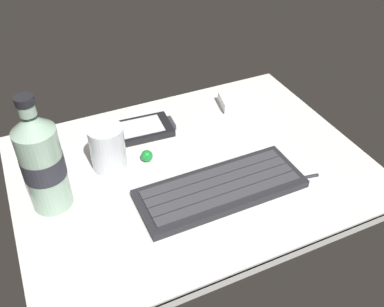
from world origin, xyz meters
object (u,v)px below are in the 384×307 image
at_px(charger_block, 236,101).
at_px(keyboard, 221,188).
at_px(handheld_device, 142,129).
at_px(juice_cup, 108,149).
at_px(water_bottle, 42,162).
at_px(stylus_pen, 294,178).
at_px(trackball_mouse, 147,156).

bearing_deg(charger_block, keyboard, -124.70).
xyz_separation_m(keyboard, charger_block, (0.16, 0.23, 0.00)).
xyz_separation_m(handheld_device, juice_cup, (-0.09, -0.07, 0.03)).
height_order(keyboard, water_bottle, water_bottle).
height_order(keyboard, stylus_pen, keyboard).
height_order(juice_cup, charger_block, juice_cup).
bearing_deg(trackball_mouse, charger_block, 21.13).
xyz_separation_m(keyboard, handheld_device, (-0.07, 0.22, -0.00)).
xyz_separation_m(charger_block, trackball_mouse, (-0.24, -0.09, -0.00)).
bearing_deg(keyboard, handheld_device, 106.47).
bearing_deg(charger_block, stylus_pen, -95.29).
bearing_deg(keyboard, trackball_mouse, 123.40).
xyz_separation_m(keyboard, juice_cup, (-0.15, 0.15, 0.03)).
xyz_separation_m(water_bottle, trackball_mouse, (0.18, 0.04, -0.08)).
bearing_deg(handheld_device, charger_block, 1.51).
distance_m(charger_block, stylus_pen, 0.26).
xyz_separation_m(water_bottle, stylus_pen, (0.40, -0.12, -0.09)).
distance_m(keyboard, trackball_mouse, 0.16).
bearing_deg(water_bottle, stylus_pen, -16.85).
xyz_separation_m(keyboard, trackball_mouse, (-0.09, 0.13, 0.00)).
height_order(water_bottle, trackball_mouse, water_bottle).
distance_m(juice_cup, charger_block, 0.32).
bearing_deg(keyboard, juice_cup, 136.64).
bearing_deg(water_bottle, keyboard, -19.21).
relative_size(juice_cup, stylus_pen, 0.89).
distance_m(water_bottle, charger_block, 0.45).
distance_m(juice_cup, water_bottle, 0.13).
bearing_deg(stylus_pen, trackball_mouse, 153.12).
relative_size(water_bottle, trackball_mouse, 9.45).
bearing_deg(trackball_mouse, stylus_pen, -36.03).
bearing_deg(handheld_device, keyboard, -73.53).
bearing_deg(juice_cup, water_bottle, -155.14).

